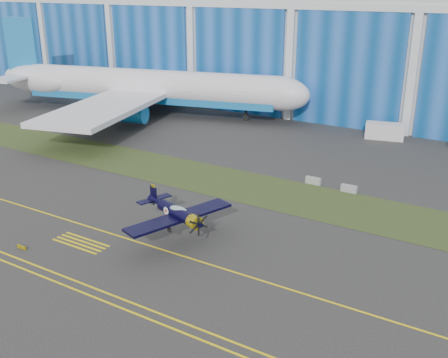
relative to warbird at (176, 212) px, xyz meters
The scene contains 13 objects.
ground 10.80m from the warbird, 16.70° to the left, with size 260.00×260.00×0.00m, color #363333.
grass_median 19.88m from the warbird, 59.85° to the left, with size 260.00×10.00×0.02m, color #475128.
hangar 76.28m from the warbird, 82.49° to the left, with size 220.00×45.70×30.00m.
taxiway_centreline 10.58m from the warbird, 11.73° to the right, with size 200.00×0.20×0.02m, color yellow.
edge_line_near 15.53m from the warbird, 49.53° to the right, with size 80.00×0.20×0.02m, color yellow.
edge_line_far 14.80m from the warbird, 46.95° to the right, with size 80.00×0.20×0.02m, color yellow.
hold_short_ladder 10.18m from the warbird, 147.74° to the right, with size 6.00×2.40×0.02m, color yellow, non-canonical shape.
guard_board_left 15.46m from the warbird, 143.34° to the right, with size 1.20×0.15×0.35m, color yellow.
warbird is the anchor object (origin of this frame).
jetliner 56.81m from the warbird, 131.57° to the left, with size 83.53×75.74×24.72m.
shipping_container 48.70m from the warbird, 81.22° to the left, with size 6.16×2.46×2.67m, color silver.
barrier_a 23.13m from the warbird, 76.43° to the left, with size 2.00×0.60×0.90m, color #939A8D.
barrier_b 24.42m from the warbird, 65.00° to the left, with size 2.00×0.60×0.90m, color #959297.
Camera 1 is at (18.57, -40.55, 24.32)m, focal length 42.00 mm.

